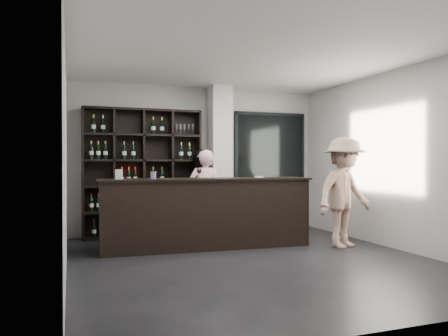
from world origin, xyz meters
name	(u,v)px	position (x,y,z in m)	size (l,w,h in m)	color
floor	(253,261)	(0.00, 0.00, -0.01)	(5.00, 5.50, 0.01)	black
wine_shelf	(143,173)	(-1.15, 2.57, 1.20)	(2.20, 0.35, 2.40)	black
structural_column	(220,160)	(0.35, 2.47, 1.45)	(0.40, 0.40, 2.90)	silver
glass_panel	(270,162)	(1.55, 2.69, 1.40)	(1.60, 0.08, 2.10)	black
tasting_counter	(207,213)	(-0.35, 1.10, 0.57)	(3.45, 0.71, 1.14)	black
taster_pink	(205,195)	(-0.15, 1.85, 0.81)	(0.59, 0.39, 1.62)	#FFC3CC
taster_black	(199,192)	(-0.10, 2.40, 0.82)	(0.80, 0.62, 1.64)	black
customer	(344,192)	(1.80, 0.40, 0.90)	(1.17, 0.67, 1.81)	#A47F69
wine_glass	(199,172)	(-0.50, 1.02, 1.24)	(0.08, 0.08, 0.20)	white
spit_cup	(153,175)	(-1.24, 1.00, 1.20)	(0.09, 0.09, 0.12)	#9EADC3
napkin_stack	(259,177)	(0.60, 1.13, 1.15)	(0.12, 0.12, 0.02)	white
card_stand	(119,174)	(-1.75, 1.12, 1.21)	(0.10, 0.05, 0.15)	white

